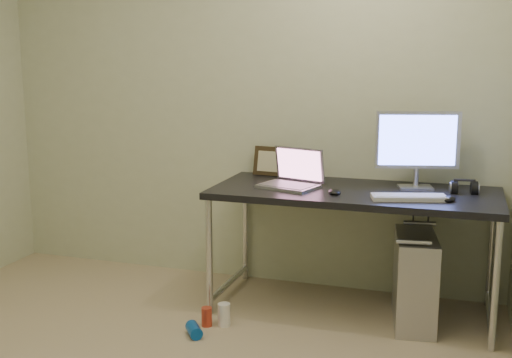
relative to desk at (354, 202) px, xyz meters
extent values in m
cube|color=beige|center=(-0.83, 0.37, 0.57)|extent=(3.50, 0.02, 2.50)
cube|color=black|center=(0.00, 0.00, 0.05)|extent=(1.68, 0.74, 0.04)
cylinder|color=silver|center=(-0.80, -0.33, -0.32)|extent=(0.04, 0.04, 0.71)
cylinder|color=silver|center=(-0.80, 0.33, -0.32)|extent=(0.04, 0.04, 0.71)
cylinder|color=silver|center=(0.80, -0.33, -0.32)|extent=(0.04, 0.04, 0.71)
cylinder|color=silver|center=(0.80, 0.33, -0.32)|extent=(0.04, 0.04, 0.71)
cylinder|color=silver|center=(-0.80, 0.00, -0.60)|extent=(0.04, 0.66, 0.04)
cylinder|color=silver|center=(0.80, 0.00, -0.60)|extent=(0.04, 0.66, 0.04)
cube|color=#A3A3A7|center=(0.38, -0.09, -0.41)|extent=(0.30, 0.53, 0.53)
cylinder|color=#B7B9BF|center=(0.38, -0.30, -0.13)|extent=(0.19, 0.05, 0.03)
cylinder|color=#B7B9BF|center=(0.38, 0.12, -0.13)|extent=(0.19, 0.05, 0.03)
cylinder|color=black|center=(0.33, 0.32, -0.28)|extent=(0.01, 0.16, 0.69)
cylinder|color=black|center=(0.42, 0.30, -0.30)|extent=(0.02, 0.11, 0.71)
cylinder|color=#BB3823|center=(-0.75, -0.50, -0.62)|extent=(0.08, 0.08, 0.11)
cylinder|color=white|center=(-0.66, -0.47, -0.61)|extent=(0.09, 0.09, 0.13)
cylinder|color=#0C50B6|center=(-0.76, -0.66, -0.64)|extent=(0.13, 0.15, 0.07)
cube|color=#B7B9BF|center=(-0.39, -0.06, 0.08)|extent=(0.39, 0.32, 0.02)
cube|color=gray|center=(-0.39, -0.06, 0.09)|extent=(0.34, 0.27, 0.00)
cube|color=#97979F|center=(-0.35, 0.07, 0.20)|extent=(0.33, 0.14, 0.21)
cube|color=#8A4D68|center=(-0.35, 0.06, 0.20)|extent=(0.30, 0.12, 0.19)
cube|color=#B7B9BF|center=(0.34, 0.15, 0.08)|extent=(0.23, 0.19, 0.01)
cylinder|color=#B7B9BF|center=(0.34, 0.17, 0.14)|extent=(0.03, 0.03, 0.11)
cube|color=#B7B9BF|center=(0.34, 0.16, 0.37)|extent=(0.49, 0.16, 0.34)
cube|color=#4B5EE2|center=(0.34, 0.14, 0.37)|extent=(0.43, 0.12, 0.30)
cube|color=silver|center=(0.33, -0.16, 0.09)|extent=(0.43, 0.24, 0.02)
ellipsoid|color=black|center=(0.54, -0.13, 0.09)|extent=(0.09, 0.12, 0.04)
ellipsoid|color=black|center=(-0.09, -0.14, 0.09)|extent=(0.10, 0.13, 0.04)
cylinder|color=black|center=(0.56, 0.11, 0.10)|extent=(0.05, 0.10, 0.09)
cylinder|color=black|center=(0.67, 0.11, 0.10)|extent=(0.05, 0.10, 0.09)
cube|color=black|center=(0.62, 0.11, 0.15)|extent=(0.12, 0.03, 0.01)
cube|color=black|center=(-0.61, 0.29, 0.17)|extent=(0.25, 0.09, 0.19)
cylinder|color=silver|center=(-0.43, 0.28, 0.12)|extent=(0.01, 0.01, 0.08)
cylinder|color=silver|center=(-0.43, 0.28, 0.17)|extent=(0.04, 0.03, 0.04)
camera|label=1|loc=(0.60, -3.72, 0.85)|focal=45.00mm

